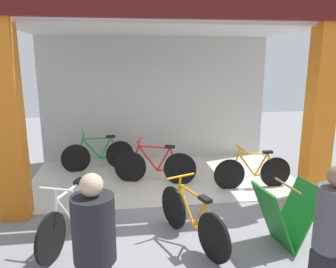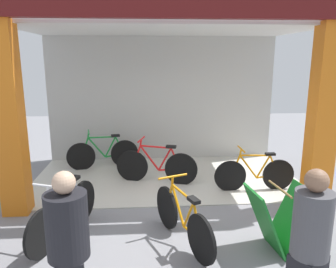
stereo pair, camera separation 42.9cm
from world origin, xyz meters
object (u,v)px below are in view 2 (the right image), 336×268
object	(u,v)px
bicycle_inside_0	(255,174)
pedestrian_2	(309,255)
bicycle_parked_0	(182,220)
bicycle_inside_1	(157,166)
bicycle_inside_2	(103,154)
pedestrian_0	(69,253)
bicycle_parked_1	(64,213)
sandwich_board_sign	(277,219)

from	to	relation	value
bicycle_inside_0	pedestrian_2	distance (m)	3.54
bicycle_inside_0	bicycle_parked_0	xyz separation A→B (m)	(-1.63, -1.78, 0.02)
bicycle_inside_1	bicycle_inside_2	bearing A→B (deg)	139.70
pedestrian_0	pedestrian_2	distance (m)	2.14
bicycle_inside_1	pedestrian_0	xyz separation A→B (m)	(-0.92, -3.78, 0.47)
bicycle_inside_0	bicycle_inside_1	xyz separation A→B (m)	(-1.90, 0.53, 0.03)
bicycle_parked_1	pedestrian_2	world-z (taller)	pedestrian_2
bicycle_inside_1	bicycle_inside_2	size ratio (longest dim) A/B	1.01
bicycle_inside_2	pedestrian_0	size ratio (longest dim) A/B	1.01
bicycle_inside_0	sandwich_board_sign	size ratio (longest dim) A/B	1.75
bicycle_parked_0	bicycle_inside_1	bearing A→B (deg)	96.74
bicycle_parked_1	sandwich_board_sign	size ratio (longest dim) A/B	1.76
pedestrian_0	pedestrian_2	xyz separation A→B (m)	(2.14, -0.18, 0.00)
bicycle_parked_1	pedestrian_2	bearing A→B (deg)	-36.57
bicycle_inside_2	sandwich_board_sign	bearing A→B (deg)	-52.69
bicycle_parked_0	bicycle_parked_1	bearing A→B (deg)	170.10
bicycle_parked_1	sandwich_board_sign	xyz separation A→B (m)	(2.93, -0.54, 0.08)
bicycle_inside_1	sandwich_board_sign	distance (m)	2.98
bicycle_inside_0	pedestrian_2	world-z (taller)	pedestrian_2
bicycle_inside_2	bicycle_inside_1	bearing A→B (deg)	-40.30
pedestrian_0	pedestrian_2	bearing A→B (deg)	-4.89
bicycle_inside_0	bicycle_parked_1	world-z (taller)	bicycle_parked_1
sandwich_board_sign	bicycle_inside_2	bearing A→B (deg)	127.31
bicycle_inside_2	bicycle_parked_1	size ratio (longest dim) A/B	1.03
bicycle_inside_2	pedestrian_2	bearing A→B (deg)	-64.12
bicycle_inside_2	bicycle_parked_0	bearing A→B (deg)	-66.06
bicycle_parked_0	bicycle_parked_1	distance (m)	1.70
bicycle_parked_0	sandwich_board_sign	distance (m)	1.28
bicycle_inside_2	pedestrian_2	world-z (taller)	pedestrian_2
bicycle_inside_2	sandwich_board_sign	world-z (taller)	bicycle_inside_2
pedestrian_2	bicycle_parked_0	bearing A→B (deg)	119.63
bicycle_parked_1	pedestrian_0	size ratio (longest dim) A/B	0.98
bicycle_parked_0	sandwich_board_sign	bearing A→B (deg)	-11.01
bicycle_inside_0	pedestrian_0	world-z (taller)	pedestrian_0
pedestrian_0	bicycle_parked_1	bearing A→B (deg)	105.29
bicycle_inside_0	bicycle_parked_0	distance (m)	2.41
bicycle_parked_1	sandwich_board_sign	distance (m)	2.98
bicycle_inside_1	bicycle_inside_2	world-z (taller)	bicycle_inside_1
pedestrian_0	pedestrian_2	size ratio (longest dim) A/B	0.99
bicycle_parked_1	pedestrian_0	world-z (taller)	pedestrian_0
bicycle_inside_0	bicycle_parked_1	size ratio (longest dim) A/B	0.99
sandwich_board_sign	pedestrian_2	world-z (taller)	pedestrian_2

